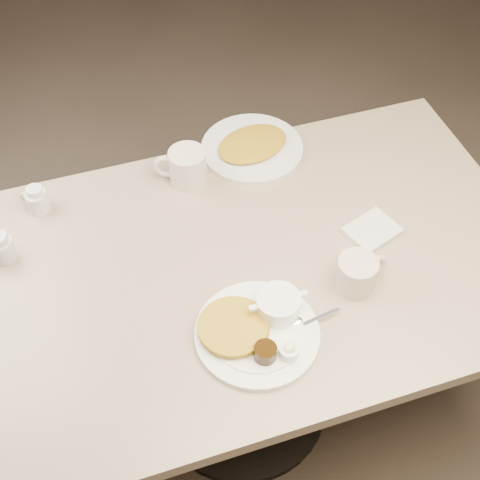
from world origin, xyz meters
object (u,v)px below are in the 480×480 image
object	(u,v)px
hash_plate	(252,147)
creamer_right	(37,200)
diner_table	(242,303)
creamer_left	(1,248)
main_plate	(258,326)
coffee_mug_far	(186,167)
coffee_mug_near	(358,273)

from	to	relation	value
hash_plate	creamer_right	bearing A→B (deg)	-175.89
diner_table	creamer_left	bearing A→B (deg)	159.77
creamer_left	main_plate	bearing A→B (deg)	-37.35
diner_table	main_plate	distance (m)	0.28
diner_table	hash_plate	xyz separation A→B (m)	(0.16, 0.39, 0.18)
coffee_mug_far	creamer_right	size ratio (longest dim) A/B	1.98
hash_plate	diner_table	bearing A→B (deg)	-112.15
creamer_right	hash_plate	distance (m)	0.62
main_plate	hash_plate	bearing A→B (deg)	72.37
main_plate	creamer_right	distance (m)	0.69
diner_table	creamer_left	world-z (taller)	creamer_left
coffee_mug_far	main_plate	bearing A→B (deg)	-87.45
diner_table	coffee_mug_far	size ratio (longest dim) A/B	9.49
coffee_mug_far	hash_plate	bearing A→B (deg)	15.51
creamer_left	creamer_right	bearing A→B (deg)	52.71
diner_table	hash_plate	distance (m)	0.46
diner_table	coffee_mug_far	distance (m)	0.40
creamer_right	hash_plate	world-z (taller)	creamer_right
diner_table	coffee_mug_near	bearing A→B (deg)	-31.58
coffee_mug_near	creamer_right	bearing A→B (deg)	144.71
diner_table	coffee_mug_far	xyz separation A→B (m)	(-0.05, 0.33, 0.22)
main_plate	coffee_mug_near	world-z (taller)	coffee_mug_near
main_plate	coffee_mug_far	size ratio (longest dim) A/B	2.23
creamer_left	hash_plate	size ratio (longest dim) A/B	0.24
main_plate	hash_plate	world-z (taller)	main_plate
coffee_mug_near	creamer_left	size ratio (longest dim) A/B	1.65
main_plate	creamer_left	size ratio (longest dim) A/B	4.04
diner_table	hash_plate	size ratio (longest dim) A/B	4.08
coffee_mug_far	hash_plate	size ratio (longest dim) A/B	0.43
diner_table	coffee_mug_far	bearing A→B (deg)	99.00
coffee_mug_near	hash_plate	world-z (taller)	coffee_mug_near
coffee_mug_near	hash_plate	bearing A→B (deg)	98.62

